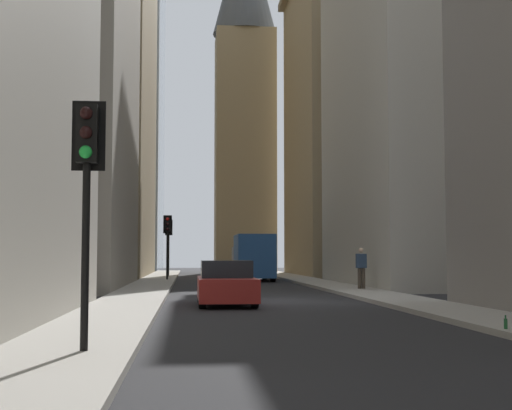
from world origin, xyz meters
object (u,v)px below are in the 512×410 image
Objects in this scene: traffic_light_foreground at (87,165)px; pedestrian at (361,266)px; sedan_red at (226,284)px; traffic_light_midblock at (169,235)px; discarded_bottle at (506,323)px; delivery_truck at (253,257)px; traffic_light_far_junction at (167,232)px.

traffic_light_foreground reaches higher than pedestrian.
sedan_red is 1.08× the size of traffic_light_midblock.
pedestrian is (19.56, -9.05, -1.86)m from traffic_light_foreground.
discarded_bottle is (2.50, -7.77, -2.72)m from traffic_light_foreground.
traffic_light_far_junction reaches higher than delivery_truck.
delivery_truck is 3.65× the size of pedestrian.
traffic_light_far_junction is at bearing -178.97° from traffic_light_midblock.
discarded_bottle is (-9.27, -5.01, -0.42)m from sedan_red.
traffic_light_foreground is (-33.65, 5.56, 1.51)m from delivery_truck.
discarded_bottle is at bearing -168.43° from traffic_light_midblock.
delivery_truck is 5.63m from traffic_light_far_junction.
sedan_red is at bearing -173.14° from traffic_light_far_junction.
delivery_truck is at bearing -138.51° from traffic_light_midblock.
traffic_light_foreground is 21.63m from pedestrian.
sedan_red reaches higher than discarded_bottle.
traffic_light_midblock is at bearing 41.49° from delivery_truck.
delivery_truck is 31.25m from discarded_bottle.
traffic_light_far_junction is at bearing 6.86° from sedan_red.
traffic_light_midblock is (6.13, 5.43, 1.59)m from delivery_truck.
discarded_bottle is at bearing -72.16° from traffic_light_foreground.
delivery_truck is at bearing -9.38° from traffic_light_foreground.
sedan_red is at bearing 28.39° from discarded_bottle.
delivery_truck is 8.34m from traffic_light_midblock.
traffic_light_far_junction is 14.36× the size of discarded_bottle.
traffic_light_midblock is 22.19m from pedestrian.
traffic_light_far_junction reaches higher than pedestrian.
traffic_light_midblock is 2.24× the size of pedestrian.
pedestrian is at bearing -4.30° from discarded_bottle.
traffic_light_foreground is 0.97× the size of traffic_light_midblock.
pedestrian is at bearing -156.21° from traffic_light_midblock.
traffic_light_midblock is at bearing -0.20° from traffic_light_foreground.
discarded_bottle is (-30.00, -7.50, -2.74)m from traffic_light_far_junction.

